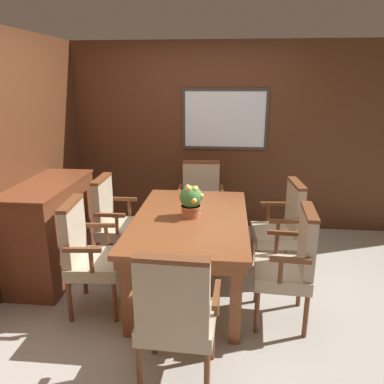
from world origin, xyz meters
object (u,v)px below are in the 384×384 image
Objects in this scene: chair_left_near at (87,251)px; potted_plant at (191,200)px; chair_right_near at (291,261)px; chair_left_far at (114,218)px; dining_table at (190,227)px; sideboard_cabinet at (52,229)px; chair_head_near at (175,313)px; chair_head_far at (201,198)px; chair_right_far at (283,224)px.

potted_plant is (0.87, 0.42, 0.35)m from chair_left_near.
chair_left_near is at bearing -87.01° from chair_right_near.
potted_plant reaches higher than chair_left_near.
chair_left_far is at bearing -111.31° from chair_right_near.
chair_left_far is at bearing 156.85° from potted_plant.
sideboard_cabinet is at bearing 173.70° from dining_table.
chair_head_near is 1.00× the size of chair_right_near.
chair_right_near is 1.04m from potted_plant.
chair_head_far is at bearing -87.41° from chair_head_near.
sideboard_cabinet is (-0.59, -0.23, -0.06)m from chair_left_far.
potted_plant reaches higher than chair_right_far.
chair_left_near is (0.00, -0.79, 0.00)m from chair_left_far.
chair_head_far is 1.22m from potted_plant.
chair_head_far is 1.00× the size of chair_right_near.
chair_head_near is 2.02m from sideboard_cabinet.
chair_head_far is 1.00× the size of chair_left_far.
chair_left_far is 1.92m from chair_right_near.
chair_left_far is 1.84m from chair_head_near.
sideboard_cabinet is (-1.48, 1.38, -0.06)m from chair_head_near.
chair_left_far and chair_right_far have the same top height.
chair_right_far is (1.78, 0.00, 0.00)m from chair_left_far.
dining_table is at bearing -70.02° from chair_left_near.
chair_head_far and chair_left_near have the same top height.
sideboard_cabinet is at bearing -89.11° from chair_right_far.
chair_right_near is at bearing -25.32° from dining_table.
chair_head_far is 1.20m from chair_right_far.
chair_left_far is at bearing 155.59° from dining_table.
chair_head_far is at bearing -48.57° from chair_left_far.
chair_head_far and chair_right_near have the same top height.
chair_left_near is (-0.86, -0.40, -0.10)m from dining_table.
chair_right_near is at bearing -95.35° from chair_left_near.
sideboard_cabinet is (-1.47, -1.03, -0.06)m from chair_head_far.
chair_head_far is 1.00× the size of chair_right_far.
chair_left_far and chair_head_near have the same top height.
chair_right_near is at bearing -134.59° from chair_head_near.
chair_right_far is 1.05m from potted_plant.
dining_table is 0.95m from chair_left_far.
chair_head_near is at bearing -42.91° from sideboard_cabinet.
chair_right_near reaches higher than dining_table.
chair_head_near is 1.29m from potted_plant.
chair_right_near is (-0.04, -0.81, 0.00)m from chair_right_far.
potted_plant is (0.00, 0.02, 0.26)m from dining_table.
chair_left_near is 0.82m from sideboard_cabinet.
chair_left_near is at bearing -70.73° from chair_right_far.
dining_table is 1.41× the size of sideboard_cabinet.
potted_plant is at bearing 82.87° from dining_table.
chair_right_near is (0.88, -0.42, -0.10)m from dining_table.
chair_right_near is 2.40m from sideboard_cabinet.
chair_right_far is 3.25× the size of potted_plant.
chair_head_far is at bearing -148.04° from chair_right_near.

